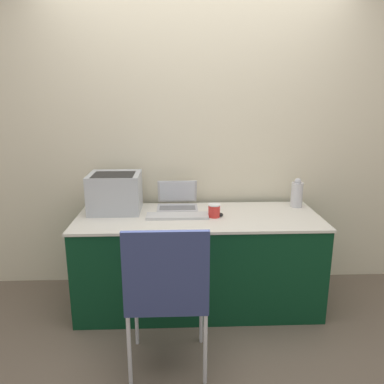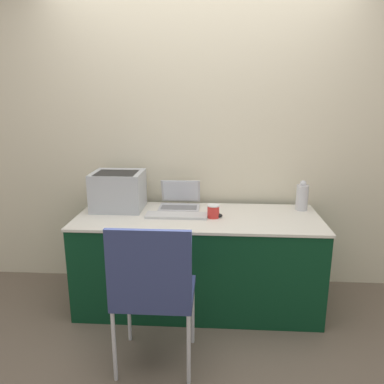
{
  "view_description": "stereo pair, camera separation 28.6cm",
  "coord_description": "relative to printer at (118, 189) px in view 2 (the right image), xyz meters",
  "views": [
    {
      "loc": [
        -0.16,
        -2.38,
        1.64
      ],
      "look_at": [
        -0.05,
        0.38,
        0.92
      ],
      "focal_mm": 35.0,
      "sensor_mm": 36.0,
      "label": 1
    },
    {
      "loc": [
        0.13,
        -2.38,
        1.64
      ],
      "look_at": [
        -0.05,
        0.38,
        0.92
      ],
      "focal_mm": 35.0,
      "sensor_mm": 36.0,
      "label": 2
    }
  ],
  "objects": [
    {
      "name": "laptop_left",
      "position": [
        0.49,
        0.07,
        -0.12
      ],
      "size": [
        0.33,
        0.3,
        0.21
      ],
      "color": "#B7B7BC",
      "rests_on": "table"
    },
    {
      "name": "chair",
      "position": [
        0.43,
        -0.93,
        -0.34
      ],
      "size": [
        0.47,
        0.41,
        0.95
      ],
      "color": "navy",
      "rests_on": "ground_plane"
    },
    {
      "name": "mouse",
      "position": [
        0.81,
        -0.18,
        -0.15
      ],
      "size": [
        0.07,
        0.05,
        0.03
      ],
      "color": "black",
      "rests_on": "table"
    },
    {
      "name": "external_keyboard",
      "position": [
        0.49,
        -0.18,
        -0.15
      ],
      "size": [
        0.47,
        0.15,
        0.02
      ],
      "color": "silver",
      "rests_on": "table"
    },
    {
      "name": "coffee_cup",
      "position": [
        0.77,
        -0.18,
        -0.11
      ],
      "size": [
        0.09,
        0.09,
        0.1
      ],
      "color": "red",
      "rests_on": "table"
    },
    {
      "name": "wall_back",
      "position": [
        0.65,
        0.3,
        0.39
      ],
      "size": [
        8.0,
        0.05,
        2.6
      ],
      "color": "beige",
      "rests_on": "ground_plane"
    },
    {
      "name": "metal_pitcher",
      "position": [
        1.48,
        0.06,
        -0.05
      ],
      "size": [
        0.1,
        0.1,
        0.24
      ],
      "color": "silver",
      "rests_on": "table"
    },
    {
      "name": "ground_plane",
      "position": [
        0.65,
        -0.5,
        -0.91
      ],
      "size": [
        14.0,
        14.0,
        0.0
      ],
      "primitive_type": "plane",
      "color": "#6B5B4C"
    },
    {
      "name": "printer",
      "position": [
        0.0,
        0.0,
        0.0
      ],
      "size": [
        0.4,
        0.35,
        0.3
      ],
      "color": "#B2B7BC",
      "rests_on": "table"
    },
    {
      "name": "table",
      "position": [
        0.65,
        -0.15,
        -0.53
      ],
      "size": [
        1.86,
        0.72,
        0.74
      ],
      "color": "#0C381E",
      "rests_on": "ground_plane"
    }
  ]
}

